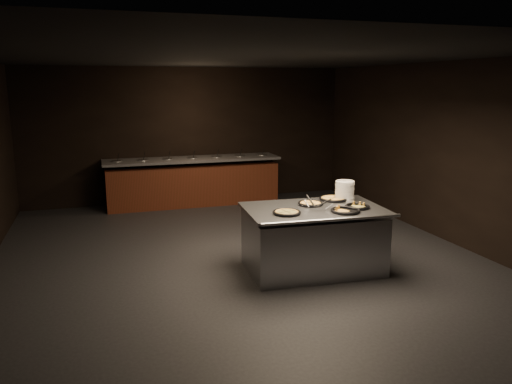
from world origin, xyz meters
The scene contains 11 objects.
room centered at (0.00, 0.00, 1.45)m, with size 7.02×8.02×2.92m.
salad_bar centered at (0.00, 3.56, 0.44)m, with size 3.70×0.83×1.18m.
serving_counter centered at (0.84, -0.82, 0.43)m, with size 1.93×1.30×0.89m.
plate_stack centered at (1.47, -0.49, 1.02)m, with size 0.27×0.27×0.27m, color silver.
pan_veggie_whole centered at (0.37, -1.02, 0.91)m, with size 0.37×0.37×0.04m.
pan_cheese_whole centered at (0.86, -0.66, 0.91)m, with size 0.35×0.35×0.04m.
pan_cheese_slices_a centered at (1.30, -0.47, 0.91)m, with size 0.41×0.41×0.04m.
pan_cheese_slices_b centered at (1.14, -1.16, 0.91)m, with size 0.39×0.39×0.04m.
pan_veggie_slices centered at (1.40, -1.01, 0.91)m, with size 0.33×0.33×0.04m.
server_left centered at (0.76, -0.80, 0.97)m, with size 0.13×0.35×0.17m.
server_right centered at (0.95, -0.99, 0.96)m, with size 0.31×0.10×0.15m.
Camera 1 is at (-1.91, -6.83, 2.52)m, focal length 35.00 mm.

